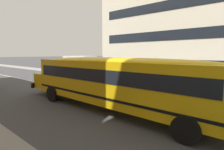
% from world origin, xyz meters
% --- Properties ---
extents(ground_plane, '(400.00, 400.00, 0.00)m').
position_xyz_m(ground_plane, '(0.00, 0.00, 0.00)').
color(ground_plane, '#424244').
extents(sidewalk_far, '(120.00, 3.00, 0.01)m').
position_xyz_m(sidewalk_far, '(0.00, 8.21, 0.01)').
color(sidewalk_far, gray).
rests_on(sidewalk_far, ground_plane).
extents(lane_centreline, '(110.00, 0.16, 0.01)m').
position_xyz_m(lane_centreline, '(0.00, 0.00, 0.00)').
color(lane_centreline, silver).
rests_on(lane_centreline, ground_plane).
extents(school_bus, '(13.01, 3.14, 2.90)m').
position_xyz_m(school_bus, '(-3.94, -1.93, 1.73)').
color(school_bus, yellow).
rests_on(school_bus, ground_plane).
extents(parked_car_white_under_tree, '(3.94, 1.97, 1.64)m').
position_xyz_m(parked_car_white_under_tree, '(-21.85, 5.46, 0.84)').
color(parked_car_white_under_tree, silver).
rests_on(parked_car_white_under_tree, ground_plane).
extents(box_truck, '(6.09, 2.58, 2.82)m').
position_xyz_m(box_truck, '(-14.81, 5.56, 1.54)').
color(box_truck, navy).
rests_on(box_truck, ground_plane).
extents(apartment_block_far_left, '(16.87, 10.26, 16.50)m').
position_xyz_m(apartment_block_far_left, '(-6.98, 14.81, 8.25)').
color(apartment_block_far_left, beige).
rests_on(apartment_block_far_left, ground_plane).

